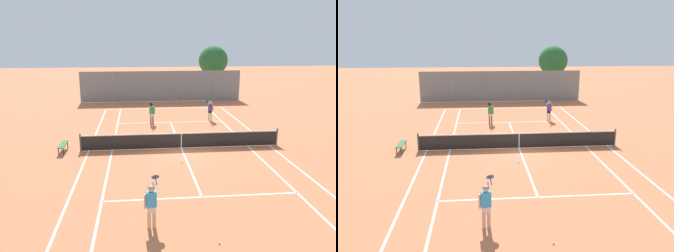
{
  "view_description": "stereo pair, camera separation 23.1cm",
  "coord_description": "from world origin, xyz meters",
  "views": [
    {
      "loc": [
        -2.61,
        -18.62,
        6.36
      ],
      "look_at": [
        -0.66,
        1.5,
        1.0
      ],
      "focal_mm": 35.0,
      "sensor_mm": 36.0,
      "label": 1
    },
    {
      "loc": [
        -2.38,
        -18.64,
        6.36
      ],
      "look_at": [
        -0.66,
        1.5,
        1.0
      ],
      "focal_mm": 35.0,
      "sensor_mm": 36.0,
      "label": 2
    }
  ],
  "objects": [
    {
      "name": "player_near_side",
      "position": [
        -2.2,
        -8.48,
        0.93
      ],
      "size": [
        0.58,
        0.8,
        1.77
      ],
      "color": "#D8A884",
      "rests_on": "ground"
    },
    {
      "name": "court_line_markings",
      "position": [
        0.0,
        0.0,
        0.0
      ],
      "size": [
        11.1,
        23.9,
        0.01
      ],
      "color": "white",
      "rests_on": "ground"
    },
    {
      "name": "loose_tennis_ball_2",
      "position": [
        -0.32,
        -2.48,
        0.03
      ],
      "size": [
        0.07,
        0.07,
        0.07
      ],
      "primitive_type": "sphere",
      "color": "#D1DB33",
      "rests_on": "ground"
    },
    {
      "name": "tennis_net",
      "position": [
        0.0,
        0.0,
        0.51
      ],
      "size": [
        12.0,
        0.1,
        1.07
      ],
      "color": "#474C47",
      "rests_on": "ground"
    },
    {
      "name": "tree_behind_left",
      "position": [
        6.4,
        19.26,
        3.9
      ],
      "size": [
        3.36,
        3.36,
        5.66
      ],
      "color": "brown",
      "rests_on": "ground"
    },
    {
      "name": "courtside_bench",
      "position": [
        -6.96,
        0.04,
        0.41
      ],
      "size": [
        0.36,
        1.5,
        0.47
      ],
      "color": "#2D6638",
      "rests_on": "ground"
    },
    {
      "name": "player_far_left",
      "position": [
        -1.48,
        5.94,
        0.93
      ],
      "size": [
        0.49,
        0.87,
        1.77
      ],
      "color": "#936B4C",
      "rests_on": "ground"
    },
    {
      "name": "back_fence",
      "position": [
        -0.0,
        15.47,
        1.61
      ],
      "size": [
        16.79,
        0.08,
        3.21
      ],
      "color": "gray",
      "rests_on": "ground"
    },
    {
      "name": "player_far_right",
      "position": [
        3.24,
        6.67,
        0.93
      ],
      "size": [
        0.78,
        0.71,
        1.77
      ],
      "color": "beige",
      "rests_on": "ground"
    },
    {
      "name": "loose_tennis_ball_0",
      "position": [
        -2.21,
        -7.5,
        0.03
      ],
      "size": [
        0.07,
        0.07,
        0.07
      ],
      "primitive_type": "sphere",
      "color": "#D1DB33",
      "rests_on": "ground"
    },
    {
      "name": "loose_tennis_ball_1",
      "position": [
        -0.08,
        -9.64,
        0.03
      ],
      "size": [
        0.07,
        0.07,
        0.07
      ],
      "primitive_type": "sphere",
      "color": "#D1DB33",
      "rests_on": "ground"
    },
    {
      "name": "ground_plane",
      "position": [
        0.0,
        0.0,
        0.0
      ],
      "size": [
        120.0,
        120.0,
        0.0
      ],
      "primitive_type": "plane",
      "color": "#C67047"
    }
  ]
}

